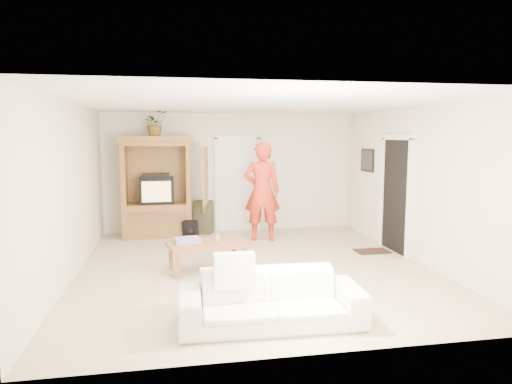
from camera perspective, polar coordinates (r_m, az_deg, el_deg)
floor at (r=7.44m, az=-0.20°, el=-9.42°), size 6.00×6.00×0.00m
ceiling at (r=7.15m, az=-0.21°, el=10.99°), size 6.00×6.00×0.00m
wall_back at (r=10.13m, az=-3.19°, el=2.47°), size 5.50×0.00×5.50m
wall_front at (r=4.29m, az=6.86°, el=-3.87°), size 5.50×0.00×5.50m
wall_left at (r=7.23m, az=-22.21°, el=0.10°), size 0.00×6.00×6.00m
wall_right at (r=8.12m, az=19.27°, el=0.94°), size 0.00×6.00×6.00m
armoire at (r=9.76m, az=-12.14°, el=-0.16°), size 1.82×1.14×2.10m
door_back at (r=10.15m, az=-2.32°, el=0.89°), size 0.85×0.05×2.04m
doorway_right at (r=8.67m, az=17.10°, el=-0.48°), size 0.05×0.90×2.04m
framed_picture at (r=9.78m, az=13.75°, el=3.87°), size 0.03×0.60×0.48m
doormat at (r=8.67m, az=14.34°, el=-7.18°), size 0.60×0.40×0.02m
plant at (r=9.66m, az=-12.51°, el=8.38°), size 0.61×0.59×0.52m
man at (r=9.16m, az=0.77°, el=0.07°), size 0.80×0.59×1.99m
sofa at (r=5.23m, az=1.91°, el=-13.21°), size 2.06×0.86×0.60m
coffee_table at (r=7.24m, az=-6.12°, el=-6.69°), size 1.32×0.89×0.45m
towel at (r=7.21m, az=-8.58°, el=-6.00°), size 0.42×0.34×0.08m
candle at (r=7.29m, az=-4.86°, el=-5.72°), size 0.08×0.08×0.10m
backpack_black at (r=9.49m, az=-8.21°, el=-4.73°), size 0.34×0.28×0.36m
backpack_olive at (r=9.95m, az=-6.60°, el=-3.13°), size 0.46×0.41×0.71m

